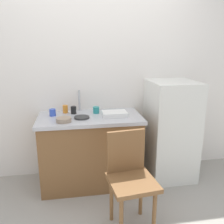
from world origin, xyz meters
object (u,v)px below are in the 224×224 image
Objects in this scene: dish_tray at (115,114)px; cup_blue at (53,112)px; cup_orange at (65,109)px; terracotta_bowl at (64,120)px; refrigerator at (171,130)px; cup_teal at (96,110)px; chair at (130,176)px; hotplate at (82,117)px; cup_black at (74,110)px.

dish_tray is 0.71m from cup_blue.
cup_orange reaches higher than cup_blue.
cup_orange is (0.01, 0.36, 0.02)m from terracotta_bowl.
cup_teal is at bearing 173.78° from refrigerator.
refrigerator reaches higher than cup_orange.
refrigerator is 15.25× the size of cup_blue.
chair is at bearing -46.21° from terracotta_bowl.
cup_orange is (-1.28, 0.18, 0.28)m from refrigerator.
hotplate is 2.18× the size of cup_teal.
cup_black is at bearing 11.59° from cup_blue.
cup_blue is (-1.42, 0.07, 0.28)m from refrigerator.
cup_black is (-0.48, 0.91, 0.39)m from chair.
cup_blue is at bearing -176.62° from cup_teal.
terracotta_bowl is 1.72× the size of cup_orange.
chair is at bearing -62.39° from cup_black.
cup_black is at bearing 174.25° from refrigerator.
hotplate is (-1.10, -0.08, 0.25)m from refrigerator.
cup_black reaches higher than cup_teal.
chair is 0.89m from hotplate.
cup_blue reaches higher than hotplate.
cup_black reaches higher than chair.
refrigerator is at bearing -7.81° from cup_orange.
refrigerator is 1.33m from terracotta_bowl.
cup_blue is (-0.70, 0.12, 0.02)m from dish_tray.
hotplate is (0.19, 0.10, -0.01)m from terracotta_bowl.
chair is 1.19m from cup_orange.
chair is 9.55× the size of cup_orange.
dish_tray is 1.65× the size of hotplate.
dish_tray is at bearing -9.83° from cup_blue.
cup_blue is (-0.72, 0.86, 0.39)m from chair.
chair reaches higher than hotplate.
cup_teal is at bearing -11.77° from cup_orange.
terracotta_bowl is at bearing -62.44° from cup_blue.
dish_tray reaches higher than chair.
terracotta_bowl is 0.94× the size of hotplate.
chair is 5.24× the size of hotplate.
cup_orange reaches higher than dish_tray.
refrigerator reaches higher than dish_tray.
chair is 0.83m from dish_tray.
hotplate is at bearing -24.80° from cup_blue.
terracotta_bowl is at bearing -109.42° from cup_black.
dish_tray is 0.25m from cup_teal.
cup_blue is at bearing 155.20° from hotplate.
terracotta_bowl is 1.79× the size of cup_black.
cup_black is at bearing 159.77° from dish_tray.
refrigerator is at bearing 4.10° from dish_tray.
refrigerator is 1.22m from cup_black.
cup_teal is at bearing 96.73° from chair.
refrigerator is 1.07m from chair.
hotplate is at bearing -175.54° from dish_tray.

